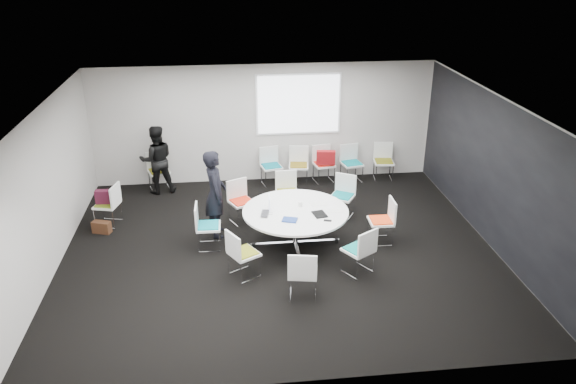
{
  "coord_description": "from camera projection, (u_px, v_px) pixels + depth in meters",
  "views": [
    {
      "loc": [
        -0.91,
        -9.18,
        5.29
      ],
      "look_at": [
        0.2,
        0.4,
        1.0
      ],
      "focal_mm": 35.0,
      "sensor_mm": 36.0,
      "label": 1
    }
  ],
  "objects": [
    {
      "name": "chair_back_a",
      "position": [
        271.0,
        173.0,
        13.35
      ],
      "size": [
        0.54,
        0.53,
        0.88
      ],
      "rotation": [
        0.0,
        0.0,
        3.34
      ],
      "color": "silver",
      "rests_on": "ground"
    },
    {
      "name": "person_main",
      "position": [
        215.0,
        194.0,
        10.79
      ],
      "size": [
        0.46,
        0.66,
        1.75
      ],
      "primitive_type": "imported",
      "rotation": [
        0.0,
        0.0,
        1.63
      ],
      "color": "black",
      "rests_on": "ground"
    },
    {
      "name": "chair_ring_c",
      "position": [
        287.0,
        200.0,
        11.95
      ],
      "size": [
        0.48,
        0.46,
        0.88
      ],
      "rotation": [
        0.0,
        0.0,
        3.18
      ],
      "color": "silver",
      "rests_on": "ground"
    },
    {
      "name": "maroon_bag",
      "position": [
        106.0,
        197.0,
        11.27
      ],
      "size": [
        0.41,
        0.16,
        0.28
      ],
      "primitive_type": "cube",
      "rotation": [
        0.0,
        0.0,
        -0.05
      ],
      "color": "#441224",
      "rests_on": "chair_spare_left"
    },
    {
      "name": "chair_back_c",
      "position": [
        324.0,
        171.0,
        13.48
      ],
      "size": [
        0.53,
        0.52,
        0.88
      ],
      "rotation": [
        0.0,
        0.0,
        3.32
      ],
      "color": "silver",
      "rests_on": "ground"
    },
    {
      "name": "chair_ring_h",
      "position": [
        358.0,
        259.0,
        9.73
      ],
      "size": [
        0.63,
        0.63,
        0.88
      ],
      "rotation": [
        0.0,
        0.0,
        6.85
      ],
      "color": "silver",
      "rests_on": "ground"
    },
    {
      "name": "chair_back_e",
      "position": [
        383.0,
        168.0,
        13.63
      ],
      "size": [
        0.51,
        0.5,
        0.88
      ],
      "rotation": [
        0.0,
        0.0,
        3.03
      ],
      "color": "silver",
      "rests_on": "ground"
    },
    {
      "name": "chair_back_b",
      "position": [
        299.0,
        172.0,
        13.39
      ],
      "size": [
        0.52,
        0.51,
        0.88
      ],
      "rotation": [
        0.0,
        0.0,
        3.0
      ],
      "color": "silver",
      "rests_on": "ground"
    },
    {
      "name": "chair_ring_e",
      "position": [
        208.0,
        234.0,
        10.54
      ],
      "size": [
        0.46,
        0.47,
        0.88
      ],
      "rotation": [
        0.0,
        0.0,
        4.69
      ],
      "color": "silver",
      "rests_on": "ground"
    },
    {
      "name": "chair_ring_f",
      "position": [
        244.0,
        262.0,
        9.62
      ],
      "size": [
        0.62,
        0.62,
        0.88
      ],
      "rotation": [
        0.0,
        0.0,
        5.24
      ],
      "color": "silver",
      "rests_on": "ground"
    },
    {
      "name": "chair_person_back",
      "position": [
        159.0,
        178.0,
        13.07
      ],
      "size": [
        0.58,
        0.57,
        0.88
      ],
      "rotation": [
        0.0,
        0.0,
        3.46
      ],
      "color": "silver",
      "rests_on": "ground"
    },
    {
      "name": "chair_spare_left",
      "position": [
        109.0,
        212.0,
        11.41
      ],
      "size": [
        0.55,
        0.56,
        0.88
      ],
      "rotation": [
        0.0,
        0.0,
        1.32
      ],
      "color": "silver",
      "rests_on": "ground"
    },
    {
      "name": "chair_ring_a",
      "position": [
        381.0,
        229.0,
        10.74
      ],
      "size": [
        0.46,
        0.47,
        0.88
      ],
      "rotation": [
        0.0,
        0.0,
        1.55
      ],
      "color": "silver",
      "rests_on": "ground"
    },
    {
      "name": "chair_ring_b",
      "position": [
        342.0,
        204.0,
        11.78
      ],
      "size": [
        0.62,
        0.62,
        0.88
      ],
      "rotation": [
        0.0,
        0.0,
        2.6
      ],
      "color": "silver",
      "rests_on": "ground"
    },
    {
      "name": "brown_bag",
      "position": [
        102.0,
        227.0,
        11.14
      ],
      "size": [
        0.39,
        0.27,
        0.24
      ],
      "primitive_type": "cube",
      "rotation": [
        0.0,
        0.0,
        -0.33
      ],
      "color": "#3E2314",
      "rests_on": "ground"
    },
    {
      "name": "chair_back_d",
      "position": [
        351.0,
        170.0,
        13.52
      ],
      "size": [
        0.54,
        0.53,
        0.88
      ],
      "rotation": [
        0.0,
        0.0,
        3.34
      ],
      "color": "silver",
      "rests_on": "ground"
    },
    {
      "name": "chair_ring_d",
      "position": [
        242.0,
        209.0,
        11.53
      ],
      "size": [
        0.61,
        0.6,
        0.88
      ],
      "rotation": [
        0.0,
        0.0,
        3.59
      ],
      "color": "silver",
      "rests_on": "ground"
    },
    {
      "name": "laptop",
      "position": [
        267.0,
        214.0,
        10.29
      ],
      "size": [
        0.26,
        0.35,
        0.03
      ],
      "primitive_type": "imported",
      "rotation": [
        0.0,
        0.0,
        1.39
      ],
      "color": "#333338",
      "rests_on": "conference_table"
    },
    {
      "name": "papers_front",
      "position": [
        334.0,
        210.0,
        10.44
      ],
      "size": [
        0.31,
        0.22,
        0.0
      ],
      "primitive_type": "cube",
      "rotation": [
        0.0,
        0.0,
        -0.03
      ],
      "color": "silver",
      "rests_on": "conference_table"
    },
    {
      "name": "room_shell",
      "position": [
        285.0,
        181.0,
        10.02
      ],
      "size": [
        8.08,
        7.08,
        2.88
      ],
      "color": "black",
      "rests_on": "ground"
    },
    {
      "name": "person_back",
      "position": [
        157.0,
        160.0,
        12.71
      ],
      "size": [
        0.88,
        0.74,
        1.59
      ],
      "primitive_type": "imported",
      "rotation": [
        0.0,
        0.0,
        3.34
      ],
      "color": "black",
      "rests_on": "ground"
    },
    {
      "name": "tablet_folio",
      "position": [
        290.0,
        220.0,
        10.06
      ],
      "size": [
        0.31,
        0.27,
        0.03
      ],
      "primitive_type": "cube",
      "rotation": [
        0.0,
        0.0,
        -0.32
      ],
      "color": "navy",
      "rests_on": "conference_table"
    },
    {
      "name": "papers_right",
      "position": [
        318.0,
        204.0,
        10.7
      ],
      "size": [
        0.32,
        0.24,
        0.0
      ],
      "primitive_type": "cube",
      "rotation": [
        0.0,
        0.0,
        0.09
      ],
      "color": "silver",
      "rests_on": "conference_table"
    },
    {
      "name": "notebook_black",
      "position": [
        320.0,
        214.0,
        10.27
      ],
      "size": [
        0.28,
        0.34,
        0.02
      ],
      "primitive_type": "cube",
      "rotation": [
        0.0,
        0.0,
        0.2
      ],
      "color": "black",
      "rests_on": "conference_table"
    },
    {
      "name": "laptop_lid",
      "position": [
        269.0,
        202.0,
        10.47
      ],
      "size": [
        0.03,
        0.3,
        0.22
      ],
      "primitive_type": "cube",
      "rotation": [
        0.0,
        0.0,
        1.51
      ],
      "color": "silver",
      "rests_on": "conference_table"
    },
    {
      "name": "conference_table",
      "position": [
        295.0,
        221.0,
        10.53
      ],
      "size": [
        1.98,
        1.98,
        0.73
      ],
      "color": "silver",
      "rests_on": "ground"
    },
    {
      "name": "phone",
      "position": [
        328.0,
        221.0,
        10.05
      ],
      "size": [
        0.15,
        0.11,
        0.01
      ],
      "primitive_type": "cube",
      "rotation": [
        0.0,
        0.0,
        -0.28
      ],
      "color": "black",
      "rests_on": "conference_table"
    },
    {
      "name": "red_jacket",
      "position": [
        326.0,
        158.0,
        13.1
      ],
      "size": [
        0.46,
        0.23,
        0.36
      ],
      "primitive_type": "cube",
      "rotation": [
        0.17,
        0.0,
        -0.17
      ],
      "color": "maroon",
      "rests_on": "chair_back_c"
    },
    {
      "name": "projection_screen",
      "position": [
        299.0,
        104.0,
        13.05
      ],
      "size": [
        1.9,
        0.03,
        1.35
      ],
      "primitive_type": "cube",
      "color": "white",
      "rests_on": "room_shell"
    },
    {
      "name": "cup",
      "position": [
        300.0,
        204.0,
        10.6
      ],
      "size": [
        0.08,
        0.08,
        0.09
      ],
      "primitive_type": "cylinder",
      "color": "white",
      "rests_on": "conference_table"
    },
    {
      "name": "chair_ring_g",
      "position": [
        303.0,
        282.0,
        9.06
      ],
      "size": [
        0.53,
        0.52,
        0.88
      ],
      "rotation": [
        0.0,
        0.0,
        6.1
      ],
      "color": "silver",
      "rests_on": "ground"
    }
  ]
}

